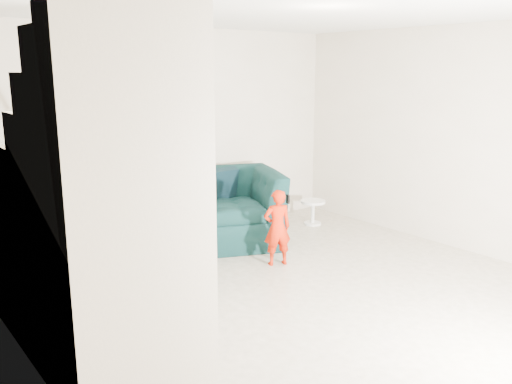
% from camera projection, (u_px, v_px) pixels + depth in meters
% --- Properties ---
extents(floor, '(5.50, 5.50, 0.00)m').
position_uv_depth(floor, '(320.00, 303.00, 5.17)').
color(floor, gray).
rests_on(floor, ground).
extents(ceiling, '(5.50, 5.50, 0.00)m').
position_uv_depth(ceiling, '(329.00, 6.00, 4.57)').
color(ceiling, silver).
rests_on(ceiling, back_wall).
extents(back_wall, '(5.00, 0.00, 5.00)m').
position_uv_depth(back_wall, '(173.00, 135.00, 6.99)').
color(back_wall, '#C1B29D').
rests_on(back_wall, floor).
extents(left_wall, '(0.00, 5.50, 5.50)m').
position_uv_depth(left_wall, '(38.00, 205.00, 3.38)').
color(left_wall, '#C1B29D').
rests_on(left_wall, floor).
extents(right_wall, '(0.00, 5.50, 5.50)m').
position_uv_depth(right_wall, '(476.00, 141.00, 6.36)').
color(right_wall, '#C1B29D').
rests_on(right_wall, floor).
extents(armchair, '(1.79, 1.70, 0.92)m').
position_uv_depth(armchair, '(223.00, 207.00, 6.90)').
color(armchair, black).
rests_on(armchair, floor).
extents(toddler, '(0.37, 0.31, 0.87)m').
position_uv_depth(toddler, '(277.00, 228.00, 6.10)').
color(toddler, '#AA1605').
rests_on(toddler, floor).
extents(side_table, '(0.35, 0.35, 0.35)m').
position_uv_depth(side_table, '(313.00, 208.00, 7.74)').
color(side_table, white).
rests_on(side_table, floor).
extents(staircase, '(1.02, 3.03, 3.62)m').
position_uv_depth(staircase, '(88.00, 232.00, 4.19)').
color(staircase, '#ADA089').
rests_on(staircase, floor).
extents(cushion, '(0.44, 0.21, 0.44)m').
position_uv_depth(cushion, '(221.00, 185.00, 7.08)').
color(cushion, black).
rests_on(cushion, armchair).
extents(throw, '(0.04, 0.44, 0.50)m').
position_uv_depth(throw, '(178.00, 204.00, 6.56)').
color(throw, black).
rests_on(throw, armchair).
extents(phone, '(0.03, 0.05, 0.10)m').
position_uv_depth(phone, '(288.00, 199.00, 6.05)').
color(phone, black).
rests_on(phone, toddler).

